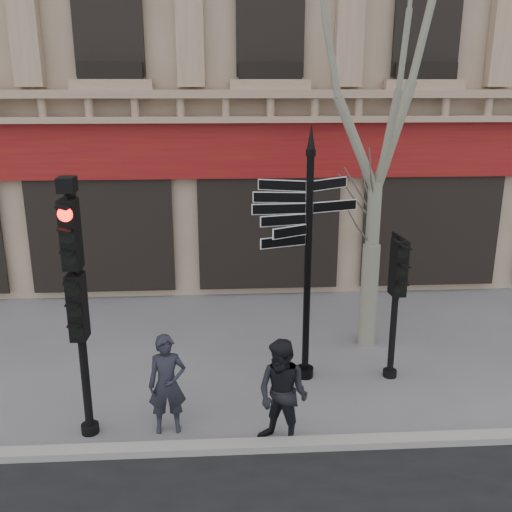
{
  "coord_description": "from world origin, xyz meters",
  "views": [
    {
      "loc": [
        -1.12,
        -8.44,
        5.03
      ],
      "look_at": [
        -0.57,
        0.6,
        2.31
      ],
      "focal_mm": 40.0,
      "sensor_mm": 36.0,
      "label": 1
    }
  ],
  "objects_px": {
    "traffic_signal_main": "(76,279)",
    "pedestrian_a": "(167,384)",
    "plane_tree": "(384,48)",
    "pedestrian_b": "(283,395)",
    "traffic_signal_secondary": "(397,283)",
    "fingerpost": "(309,214)"
  },
  "relations": [
    {
      "from": "traffic_signal_main",
      "to": "pedestrian_a",
      "type": "bearing_deg",
      "value": 1.67
    },
    {
      "from": "plane_tree",
      "to": "pedestrian_a",
      "type": "bearing_deg",
      "value": -142.98
    },
    {
      "from": "pedestrian_b",
      "to": "traffic_signal_main",
      "type": "bearing_deg",
      "value": -154.65
    },
    {
      "from": "traffic_signal_secondary",
      "to": "pedestrian_b",
      "type": "bearing_deg",
      "value": -143.1
    },
    {
      "from": "fingerpost",
      "to": "pedestrian_b",
      "type": "xyz_separation_m",
      "value": [
        -0.62,
        -2.0,
        -2.17
      ]
    },
    {
      "from": "plane_tree",
      "to": "pedestrian_b",
      "type": "bearing_deg",
      "value": -122.09
    },
    {
      "from": "fingerpost",
      "to": "pedestrian_b",
      "type": "height_order",
      "value": "fingerpost"
    },
    {
      "from": "fingerpost",
      "to": "traffic_signal_secondary",
      "type": "distance_m",
      "value": 1.95
    },
    {
      "from": "fingerpost",
      "to": "plane_tree",
      "type": "height_order",
      "value": "plane_tree"
    },
    {
      "from": "traffic_signal_main",
      "to": "pedestrian_a",
      "type": "relative_size",
      "value": 2.49
    },
    {
      "from": "traffic_signal_secondary",
      "to": "traffic_signal_main",
      "type": "bearing_deg",
      "value": -168.76
    },
    {
      "from": "traffic_signal_main",
      "to": "pedestrian_b",
      "type": "relative_size",
      "value": 2.36
    },
    {
      "from": "fingerpost",
      "to": "pedestrian_a",
      "type": "relative_size",
      "value": 2.86
    },
    {
      "from": "traffic_signal_secondary",
      "to": "pedestrian_b",
      "type": "xyz_separation_m",
      "value": [
        -2.15,
        -1.91,
        -0.97
      ]
    },
    {
      "from": "plane_tree",
      "to": "pedestrian_b",
      "type": "relative_size",
      "value": 4.91
    },
    {
      "from": "fingerpost",
      "to": "traffic_signal_secondary",
      "type": "bearing_deg",
      "value": -11.3
    },
    {
      "from": "fingerpost",
      "to": "traffic_signal_secondary",
      "type": "xyz_separation_m",
      "value": [
        1.53,
        -0.09,
        -1.2
      ]
    },
    {
      "from": "traffic_signal_main",
      "to": "pedestrian_a",
      "type": "height_order",
      "value": "traffic_signal_main"
    },
    {
      "from": "plane_tree",
      "to": "fingerpost",
      "type": "bearing_deg",
      "value": -138.38
    },
    {
      "from": "traffic_signal_main",
      "to": "traffic_signal_secondary",
      "type": "height_order",
      "value": "traffic_signal_main"
    },
    {
      "from": "pedestrian_a",
      "to": "pedestrian_b",
      "type": "xyz_separation_m",
      "value": [
        1.67,
        -0.47,
        0.04
      ]
    },
    {
      "from": "traffic_signal_main",
      "to": "pedestrian_a",
      "type": "xyz_separation_m",
      "value": [
        1.19,
        -0.01,
        -1.67
      ]
    }
  ]
}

